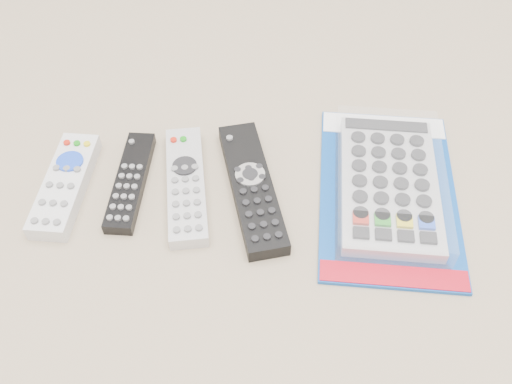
{
  "coord_description": "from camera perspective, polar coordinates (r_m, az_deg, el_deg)",
  "views": [
    {
      "loc": [
        -0.02,
        -0.45,
        0.57
      ],
      "look_at": [
        0.02,
        0.01,
        0.01
      ],
      "focal_mm": 40.0,
      "sensor_mm": 36.0,
      "label": 1
    }
  ],
  "objects": [
    {
      "name": "remote_small_grey",
      "position": [
        0.77,
        -18.55,
        0.72
      ],
      "size": [
        0.08,
        0.17,
        0.03
      ],
      "rotation": [
        0.0,
        0.0,
        -0.18
      ],
      "color": "silver",
      "rests_on": "ground"
    },
    {
      "name": "remote_slim_black",
      "position": [
        0.76,
        -12.45,
        1.03
      ],
      "size": [
        0.06,
        0.17,
        0.02
      ],
      "rotation": [
        0.0,
        0.0,
        -0.16
      ],
      "color": "black",
      "rests_on": "ground"
    },
    {
      "name": "remote_silver_dvd",
      "position": [
        0.74,
        -7.01,
        0.73
      ],
      "size": [
        0.05,
        0.19,
        0.02
      ],
      "rotation": [
        0.0,
        0.0,
        0.03
      ],
      "color": "#BCBCC0",
      "rests_on": "ground"
    },
    {
      "name": "remote_large_black",
      "position": [
        0.73,
        -0.4,
        0.51
      ],
      "size": [
        0.07,
        0.22,
        0.02
      ],
      "rotation": [
        0.0,
        0.0,
        0.11
      ],
      "color": "black",
      "rests_on": "ground"
    },
    {
      "name": "jumbo_remote_packaged",
      "position": [
        0.75,
        13.19,
        0.91
      ],
      "size": [
        0.22,
        0.31,
        0.04
      ],
      "rotation": [
        0.0,
        0.0,
        -0.18
      ],
      "color": "#0E449A",
      "rests_on": "ground"
    }
  ]
}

